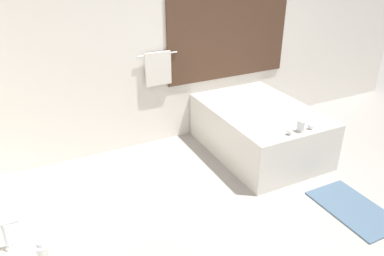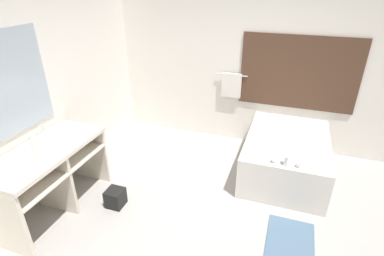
{
  "view_description": "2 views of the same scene",
  "coord_description": "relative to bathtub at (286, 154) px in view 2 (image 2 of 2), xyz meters",
  "views": [
    {
      "loc": [
        -1.83,
        -1.83,
        2.34
      ],
      "look_at": [
        -0.5,
        0.84,
        0.83
      ],
      "focal_mm": 35.0,
      "sensor_mm": 36.0,
      "label": 1
    },
    {
      "loc": [
        0.61,
        -2.41,
        2.56
      ],
      "look_at": [
        -0.49,
        0.77,
        0.84
      ],
      "focal_mm": 28.0,
      "sensor_mm": 36.0,
      "label": 2
    }
  ],
  "objects": [
    {
      "name": "ground_plane",
      "position": [
        -0.69,
        -1.41,
        -0.31
      ],
      "size": [
        16.0,
        16.0,
        0.0
      ],
      "primitive_type": "plane",
      "color": "#A8A39E",
      "rests_on": "ground"
    },
    {
      "name": "soap_dispenser",
      "position": [
        -2.4,
        -1.93,
        0.61
      ],
      "size": [
        0.05,
        0.05,
        0.18
      ],
      "color": "white",
      "rests_on": "vanity_counter"
    },
    {
      "name": "vanity_counter",
      "position": [
        -2.55,
        -1.65,
        0.3
      ],
      "size": [
        0.65,
        1.4,
        0.85
      ],
      "color": "beige",
      "rests_on": "ground_plane"
    },
    {
      "name": "waste_bin",
      "position": [
        -1.92,
        -1.4,
        -0.2
      ],
      "size": [
        0.21,
        0.21,
        0.23
      ],
      "color": "black",
      "rests_on": "ground_plane"
    },
    {
      "name": "water_bottle_1",
      "position": [
        -2.56,
        -1.77,
        0.65
      ],
      "size": [
        0.07,
        0.07,
        0.24
      ],
      "color": "silver",
      "rests_on": "vanity_counter"
    },
    {
      "name": "bath_mat",
      "position": [
        0.17,
        -1.36,
        -0.31
      ],
      "size": [
        0.49,
        0.81,
        0.02
      ],
      "color": "slate",
      "rests_on": "ground_plane"
    },
    {
      "name": "bathtub",
      "position": [
        0.0,
        0.0,
        0.0
      ],
      "size": [
        1.09,
        1.55,
        0.69
      ],
      "color": "silver",
      "rests_on": "ground_plane"
    },
    {
      "name": "wall_back_with_blinds",
      "position": [
        -0.66,
        0.81,
        1.03
      ],
      "size": [
        7.4,
        0.13,
        2.7
      ],
      "color": "white",
      "rests_on": "ground_plane"
    },
    {
      "name": "wall_left_with_mirror",
      "position": [
        -2.91,
        -1.42,
        1.04
      ],
      "size": [
        0.08,
        7.4,
        2.7
      ],
      "color": "white",
      "rests_on": "ground_plane"
    },
    {
      "name": "sink_faucet",
      "position": [
        -2.73,
        -1.47,
        0.62
      ],
      "size": [
        0.09,
        0.04,
        0.18
      ],
      "color": "silver",
      "rests_on": "vanity_counter"
    }
  ]
}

